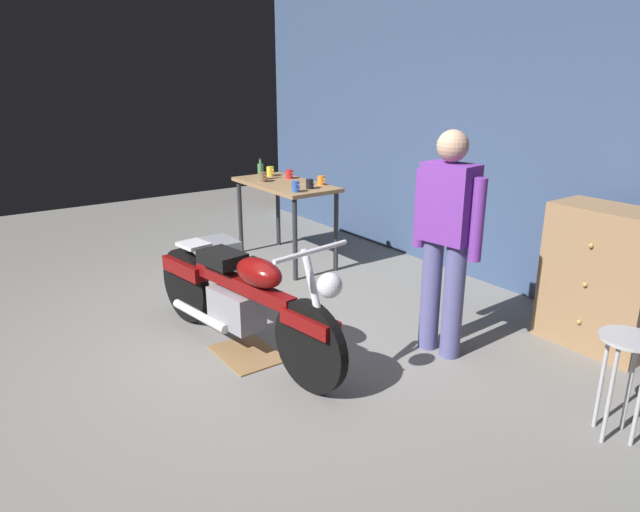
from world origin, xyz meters
The scene contains 16 objects.
ground_plane centered at (0.00, 0.00, 0.00)m, with size 12.00×12.00×0.00m, color gray.
back_wall centered at (0.00, 2.80, 1.55)m, with size 8.00×0.12×3.10m, color #384C70.
workbench centered at (-1.74, 1.45, 0.79)m, with size 1.30×0.64×0.90m.
motorcycle centered at (-0.08, 0.01, 0.45)m, with size 2.18×0.69×1.00m.
person_standing centered at (0.79, 1.23, 0.93)m, with size 0.57×0.27×1.67m.
shop_stool centered at (2.13, 1.27, 0.50)m, with size 0.32×0.32×0.64m.
wooden_dresser centered at (1.41, 2.30, 0.55)m, with size 0.80×0.47×1.10m.
drip_tray centered at (-0.01, 0.01, 0.01)m, with size 0.56×0.40×0.01m, color olive.
storage_bin centered at (-1.89, 0.70, 0.17)m, with size 0.44×0.32×0.34m, color gray.
mug_blue_enamel centered at (-1.24, 1.26, 0.96)m, with size 0.11×0.08×0.11m.
mug_brown_stoneware centered at (-1.92, 1.28, 0.95)m, with size 0.12×0.09×0.10m.
mug_red_diner centered at (-1.92, 1.62, 0.95)m, with size 0.11×0.08×0.10m.
mug_orange_travel centered at (-1.40, 1.69, 0.95)m, with size 0.11×0.08×0.10m.
mug_black_matte centered at (-1.30, 1.48, 0.95)m, with size 0.11×0.08×0.10m.
mug_yellow_tall centered at (-2.19, 1.53, 0.95)m, with size 0.12×0.09×0.11m.
bottle centered at (-2.04, 1.32, 1.00)m, with size 0.06×0.06×0.24m.
Camera 1 is at (3.41, -1.75, 2.02)m, focal length 31.39 mm.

